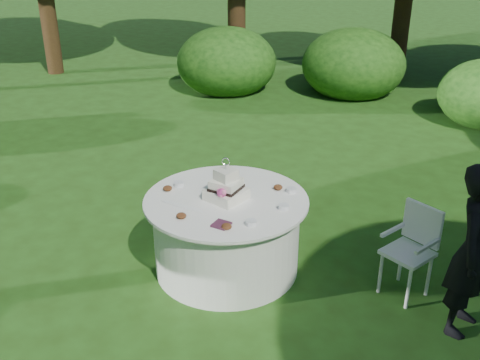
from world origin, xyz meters
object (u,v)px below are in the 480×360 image
at_px(cake, 226,188).
at_px(chair, 413,244).
at_px(guest, 474,251).
at_px(table, 227,234).
at_px(napkins, 221,225).

height_order(cake, chair, cake).
distance_m(guest, chair, 0.64).
xyz_separation_m(guest, chair, (-0.52, 0.28, -0.24)).
height_order(guest, table, guest).
distance_m(napkins, chair, 1.75).
bearing_deg(napkins, cake, 115.47).
xyz_separation_m(guest, cake, (-2.18, -0.21, 0.13)).
relative_size(napkins, chair, 0.16).
bearing_deg(cake, napkins, -64.53).
distance_m(table, chair, 1.74).
relative_size(guest, table, 0.96).
xyz_separation_m(guest, table, (-2.19, -0.20, -0.36)).
bearing_deg(chair, napkins, -146.92).
height_order(napkins, chair, chair).
bearing_deg(cake, guest, 5.55).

